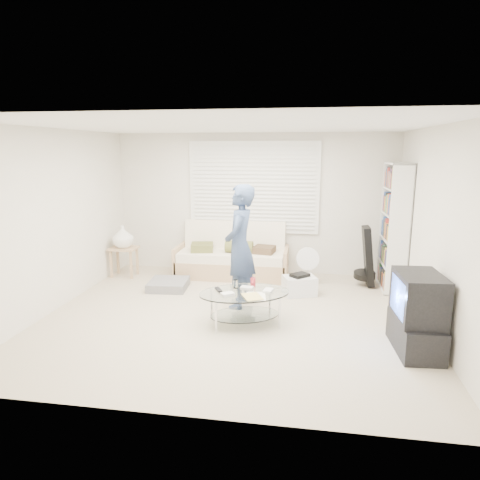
% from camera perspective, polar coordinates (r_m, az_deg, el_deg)
% --- Properties ---
extents(ground, '(5.00, 5.00, 0.00)m').
position_cam_1_polar(ground, '(5.89, -1.05, -10.12)').
color(ground, tan).
rests_on(ground, ground).
extents(room_shell, '(5.02, 4.52, 2.51)m').
position_cam_1_polar(room_shell, '(5.95, -0.29, 6.35)').
color(room_shell, beige).
rests_on(room_shell, ground).
extents(window_blinds, '(2.32, 0.08, 1.62)m').
position_cam_1_polar(window_blinds, '(7.66, 1.83, 7.01)').
color(window_blinds, silver).
rests_on(window_blinds, ground).
extents(futon_sofa, '(1.96, 0.79, 0.96)m').
position_cam_1_polar(futon_sofa, '(7.59, -1.03, -2.49)').
color(futon_sofa, tan).
rests_on(futon_sofa, ground).
extents(grey_floor_pillow, '(0.65, 0.65, 0.14)m').
position_cam_1_polar(grey_floor_pillow, '(7.06, -9.50, -5.87)').
color(grey_floor_pillow, slate).
rests_on(grey_floor_pillow, ground).
extents(side_table, '(0.46, 0.37, 0.91)m').
position_cam_1_polar(side_table, '(7.77, -15.33, 0.14)').
color(side_table, tan).
rests_on(side_table, ground).
extents(bookshelf, '(0.32, 0.85, 2.02)m').
position_cam_1_polar(bookshelf, '(7.19, 19.83, 1.63)').
color(bookshelf, white).
rests_on(bookshelf, ground).
extents(guitar_case, '(0.35, 0.36, 0.98)m').
position_cam_1_polar(guitar_case, '(7.31, 16.60, -2.63)').
color(guitar_case, black).
rests_on(guitar_case, ground).
extents(floor_fan, '(0.39, 0.26, 0.64)m').
position_cam_1_polar(floor_fan, '(7.20, 9.03, -3.00)').
color(floor_fan, white).
rests_on(floor_fan, ground).
extents(storage_bin, '(0.57, 0.48, 0.34)m').
position_cam_1_polar(storage_bin, '(6.73, 7.93, -5.97)').
color(storage_bin, white).
rests_on(storage_bin, ground).
extents(tv_unit, '(0.50, 0.85, 0.89)m').
position_cam_1_polar(tv_unit, '(5.18, 22.53, -9.09)').
color(tv_unit, black).
rests_on(tv_unit, ground).
extents(coffee_table, '(1.35, 1.10, 0.55)m').
position_cam_1_polar(coffee_table, '(5.52, 0.65, -7.77)').
color(coffee_table, silver).
rests_on(coffee_table, ground).
extents(standing_person, '(0.48, 0.67, 1.75)m').
position_cam_1_polar(standing_person, '(6.00, -0.03, -0.91)').
color(standing_person, navy).
rests_on(standing_person, ground).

